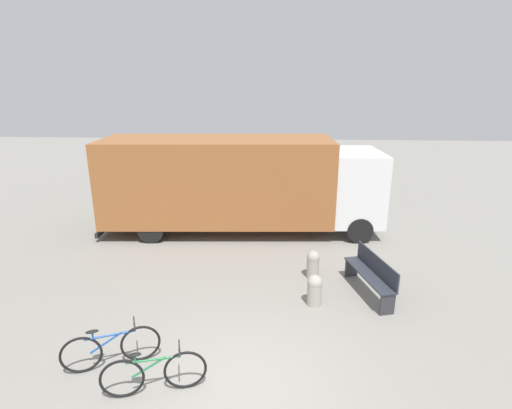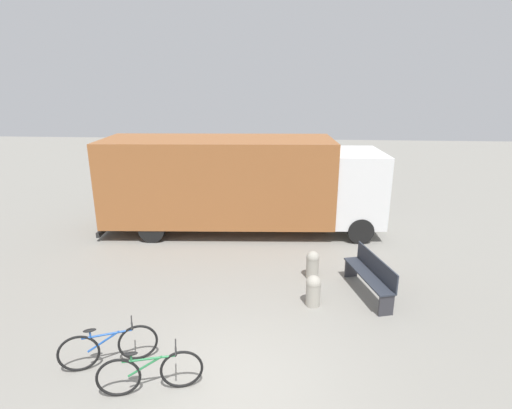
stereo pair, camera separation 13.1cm
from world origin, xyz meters
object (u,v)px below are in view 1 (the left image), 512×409
bollard_near_bench (315,289)px  bollard_far_bench (313,263)px  delivery_truck (239,181)px  bicycle_middle (154,373)px  bicycle_near (111,348)px  park_bench (372,273)px

bollard_near_bench → bollard_far_bench: bollard_far_bench is taller
delivery_truck → bollard_far_bench: size_ratio=12.54×
bicycle_middle → bollard_far_bench: 5.10m
bicycle_near → bollard_near_bench: bicycle_near is taller
delivery_truck → bollard_far_bench: delivery_truck is taller
bicycle_middle → bollard_near_bench: (2.81, 2.88, 0.02)m
park_bench → bicycle_middle: bearing=114.7°
delivery_truck → bollard_near_bench: delivery_truck is taller
bollard_far_bench → park_bench: bearing=-29.1°
bicycle_near → bollard_near_bench: size_ratio=2.17×
bicycle_near → bollard_far_bench: size_ratio=2.15×
bicycle_near → bollard_near_bench: 4.41m
bicycle_near → bollard_near_bench: (3.76, 2.30, 0.02)m
park_bench → bicycle_near: bearing=104.5°
bicycle_middle → bollard_far_bench: bearing=40.4°
delivery_truck → park_bench: bearing=-52.4°
delivery_truck → bollard_far_bench: bearing=-59.7°
delivery_truck → bicycle_middle: bearing=-98.0°
delivery_truck → park_bench: delivery_truck is taller
delivery_truck → bollard_near_bench: (2.19, -4.72, -1.32)m
park_bench → bicycle_near: 5.91m
bollard_far_bench → bicycle_middle: bearing=-124.4°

